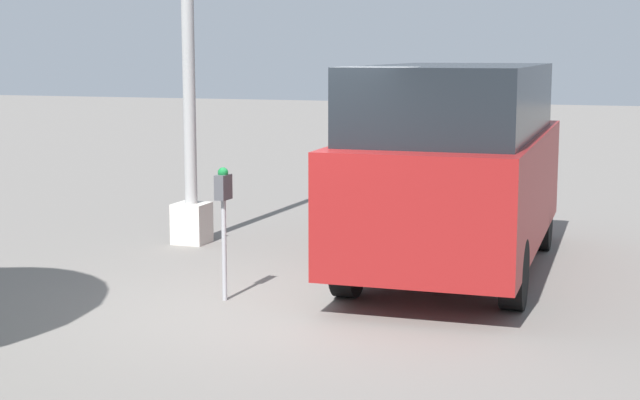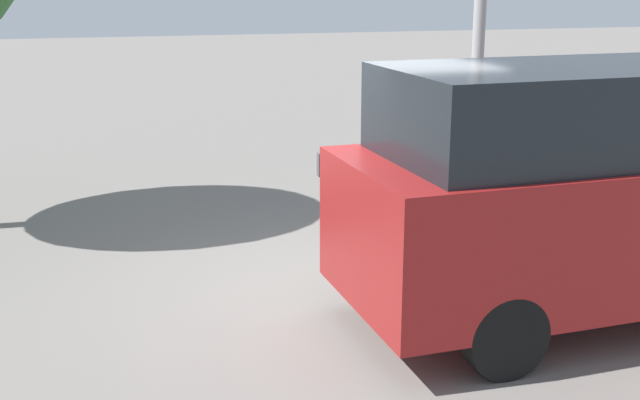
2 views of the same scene
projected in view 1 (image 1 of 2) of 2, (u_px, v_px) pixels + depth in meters
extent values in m
plane|color=slate|center=(272.00, 305.00, 10.09)|extent=(80.00, 80.00, 0.00)
cylinder|color=#9E9EA3|center=(224.00, 250.00, 10.21)|extent=(0.05, 0.05, 1.07)
cube|color=#47474C|center=(223.00, 187.00, 10.11)|extent=(0.21, 0.12, 0.26)
sphere|color=#14662D|center=(223.00, 173.00, 10.08)|extent=(0.11, 0.11, 0.11)
cube|color=beige|center=(192.00, 223.00, 13.30)|extent=(0.44, 0.44, 0.55)
cube|color=maroon|center=(456.00, 187.00, 11.54)|extent=(5.19, 2.13, 1.27)
cube|color=black|center=(456.00, 100.00, 11.26)|extent=(4.16, 1.94, 0.80)
cube|color=orange|center=(441.00, 196.00, 14.18)|extent=(0.08, 0.12, 0.20)
cylinder|color=black|center=(412.00, 216.00, 13.40)|extent=(0.73, 0.26, 0.72)
cylinder|color=black|center=(542.00, 222.00, 12.88)|extent=(0.73, 0.26, 0.72)
cylinder|color=black|center=(348.00, 263.00, 10.39)|extent=(0.73, 0.26, 0.72)
cylinder|color=black|center=(514.00, 274.00, 9.87)|extent=(0.73, 0.26, 0.72)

